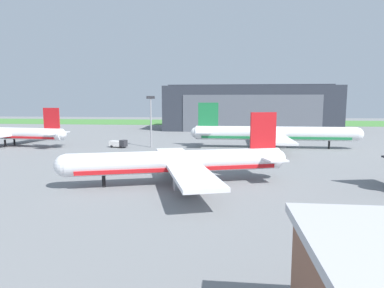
# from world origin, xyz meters

# --- Properties ---
(ground_plane) EXTENTS (440.00, 440.00, 0.00)m
(ground_plane) POSITION_xyz_m (0.00, 0.00, 0.00)
(ground_plane) COLOR slate
(grass_field_strip) EXTENTS (440.00, 56.00, 0.08)m
(grass_field_strip) POSITION_xyz_m (0.00, 154.32, 0.04)
(grass_field_strip) COLOR #48873C
(grass_field_strip) RESTS_ON ground_plane
(maintenance_hangar) EXTENTS (79.00, 41.05, 21.60)m
(maintenance_hangar) POSITION_xyz_m (22.56, 106.13, 10.34)
(maintenance_hangar) COLOR #2D333D
(maintenance_hangar) RESTS_ON ground_plane
(airliner_near_right) EXTENTS (36.28, 33.86, 11.55)m
(airliner_near_right) POSITION_xyz_m (4.34, -7.42, 3.52)
(airliner_near_right) COLOR silver
(airliner_near_right) RESTS_ON ground_plane
(airliner_far_left) EXTENTS (41.50, 32.67, 11.58)m
(airliner_far_left) POSITION_xyz_m (-54.15, 32.22, 3.81)
(airliner_far_left) COLOR silver
(airliner_far_left) RESTS_ON ground_plane
(airliner_far_right) EXTENTS (48.93, 42.66, 13.06)m
(airliner_far_right) POSITION_xyz_m (25.59, 37.04, 4.06)
(airliner_far_right) COLOR white
(airliner_far_right) RESTS_ON ground_plane
(fuel_bowser) EXTENTS (5.54, 3.38, 2.27)m
(fuel_bowser) POSITION_xyz_m (-19.36, 32.90, 1.16)
(fuel_bowser) COLOR #2D2D33
(fuel_bowser) RESTS_ON ground_plane
(apron_light_mast) EXTENTS (2.40, 0.50, 14.95)m
(apron_light_mast) POSITION_xyz_m (-9.92, 34.34, 9.01)
(apron_light_mast) COLOR #99999E
(apron_light_mast) RESTS_ON ground_plane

